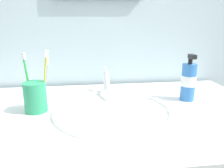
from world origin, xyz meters
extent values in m
cube|color=silver|center=(0.00, 0.37, 1.20)|extent=(2.36, 0.04, 2.40)
cube|color=white|center=(0.00, 0.00, 0.88)|extent=(1.16, 0.66, 0.04)
ellipsoid|color=white|center=(0.02, -0.01, 0.85)|extent=(0.37, 0.37, 0.10)
torus|color=white|center=(0.02, -0.01, 0.90)|extent=(0.42, 0.42, 0.02)
cylinder|color=#595B60|center=(0.02, -0.01, 0.81)|extent=(0.03, 0.03, 0.01)
cylinder|color=silver|center=(0.02, 0.21, 0.95)|extent=(0.02, 0.02, 0.09)
cylinder|color=silver|center=(0.02, 0.15, 0.95)|extent=(0.02, 0.13, 0.07)
cylinder|color=silver|center=(0.02, 0.23, 1.00)|extent=(0.01, 0.05, 0.01)
cylinder|color=#2D9966|center=(-0.24, 0.03, 0.95)|extent=(0.08, 0.08, 0.10)
cylinder|color=blue|center=(-0.21, 0.05, 0.99)|extent=(0.03, 0.03, 0.17)
cube|color=white|center=(-0.20, 0.07, 1.07)|extent=(0.02, 0.02, 0.03)
cylinder|color=green|center=(-0.27, 0.05, 1.00)|extent=(0.02, 0.02, 0.18)
cube|color=white|center=(-0.27, 0.06, 1.09)|extent=(0.02, 0.01, 0.03)
cylinder|color=yellow|center=(-0.21, 0.03, 1.00)|extent=(0.04, 0.01, 0.19)
cube|color=white|center=(-0.19, 0.04, 1.10)|extent=(0.02, 0.01, 0.03)
cylinder|color=#3372BF|center=(0.33, 0.07, 0.97)|extent=(0.06, 0.06, 0.14)
cylinder|color=black|center=(0.33, 0.07, 1.06)|extent=(0.02, 0.02, 0.02)
cube|color=black|center=(0.33, 0.06, 1.08)|extent=(0.02, 0.04, 0.02)
cylinder|color=white|center=(0.33, 0.07, 0.98)|extent=(0.06, 0.06, 0.04)
camera|label=1|loc=(-0.08, -0.73, 1.21)|focal=36.27mm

